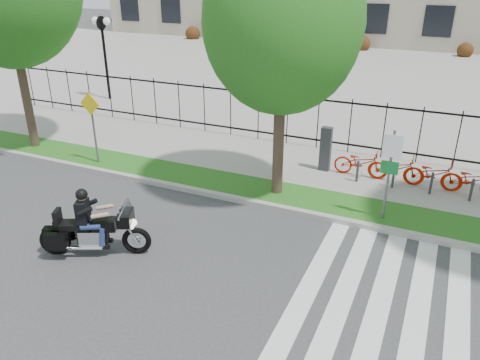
% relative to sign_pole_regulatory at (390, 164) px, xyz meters
% --- Properties ---
extents(ground, '(120.00, 120.00, 0.00)m').
position_rel_sign_pole_regulatory_xyz_m(ground, '(-3.19, -4.58, -1.74)').
color(ground, '#38373A').
rests_on(ground, ground).
extents(curb, '(60.00, 0.20, 0.15)m').
position_rel_sign_pole_regulatory_xyz_m(curb, '(-3.19, -0.48, -1.66)').
color(curb, '#9E9C95').
rests_on(curb, ground).
extents(grass_verge, '(60.00, 1.50, 0.15)m').
position_rel_sign_pole_regulatory_xyz_m(grass_verge, '(-3.19, 0.37, -1.66)').
color(grass_verge, '#245B16').
rests_on(grass_verge, ground).
extents(sidewalk, '(60.00, 3.50, 0.15)m').
position_rel_sign_pole_regulatory_xyz_m(sidewalk, '(-3.19, 2.87, -1.66)').
color(sidewalk, gray).
rests_on(sidewalk, ground).
extents(plaza, '(80.00, 34.00, 0.10)m').
position_rel_sign_pole_regulatory_xyz_m(plaza, '(-3.19, 20.42, -1.69)').
color(plaza, gray).
rests_on(plaza, ground).
extents(crosswalk_stripes, '(5.70, 8.00, 0.01)m').
position_rel_sign_pole_regulatory_xyz_m(crosswalk_stripes, '(1.63, -4.58, -1.73)').
color(crosswalk_stripes, silver).
rests_on(crosswalk_stripes, ground).
extents(iron_fence, '(30.00, 0.06, 2.00)m').
position_rel_sign_pole_regulatory_xyz_m(iron_fence, '(-3.19, 4.62, -0.59)').
color(iron_fence, black).
rests_on(iron_fence, sidewalk).
extents(lamp_post_left, '(1.06, 0.70, 4.25)m').
position_rel_sign_pole_regulatory_xyz_m(lamp_post_left, '(-15.19, 7.42, 1.47)').
color(lamp_post_left, black).
rests_on(lamp_post_left, ground).
extents(street_tree_1, '(4.28, 4.28, 7.40)m').
position_rel_sign_pole_regulatory_xyz_m(street_tree_1, '(-3.21, 0.37, 3.34)').
color(street_tree_1, '#3E2B22').
rests_on(street_tree_1, grass_verge).
extents(sign_pole_regulatory, '(0.50, 0.09, 2.50)m').
position_rel_sign_pole_regulatory_xyz_m(sign_pole_regulatory, '(0.00, 0.00, 0.00)').
color(sign_pole_regulatory, '#59595B').
rests_on(sign_pole_regulatory, grass_verge).
extents(sign_pole_warning, '(0.78, 0.09, 2.49)m').
position_rel_sign_pole_regulatory_xyz_m(sign_pole_warning, '(-9.78, 0.00, 0.00)').
color(sign_pole_warning, '#59595B').
rests_on(sign_pole_warning, grass_verge).
extents(motorcycle_rider, '(2.53, 1.46, 2.09)m').
position_rel_sign_pole_regulatory_xyz_m(motorcycle_rider, '(-6.14, -4.43, -1.04)').
color(motorcycle_rider, black).
rests_on(motorcycle_rider, ground).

